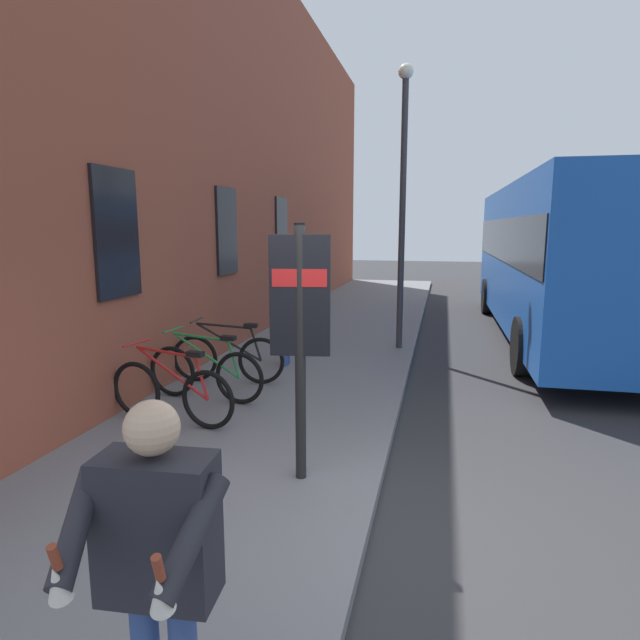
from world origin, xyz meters
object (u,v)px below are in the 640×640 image
Objects in this scene: city_bus at (561,253)px; pedestrian_crossing_street at (285,310)px; bicycle_by_door at (172,392)px; bicycle_leaning_wall at (206,373)px; transit_info_sign at (300,312)px; street_lamp at (403,186)px; tourist_with_hotdogs at (156,553)px; bicycle_nearest_sign at (228,358)px.

city_bus is 6.57m from pedestrian_crossing_street.
bicycle_by_door is 0.99× the size of bicycle_leaning_wall.
transit_info_sign is at bearing 155.08° from city_bus.
pedestrian_crossing_street is at bearing 128.39° from city_bus.
street_lamp is (5.83, -0.45, 1.53)m from transit_info_sign.
street_lamp is (-2.24, 3.30, 1.33)m from city_bus.
city_bus is 1.99× the size of street_lamp.
tourist_with_hotdogs reaches higher than pedestrian_crossing_street.
pedestrian_crossing_street is (-4.05, 5.11, -0.83)m from city_bus.
bicycle_by_door is 0.92m from bicycle_leaning_wall.
transit_info_sign is 4.30m from pedestrian_crossing_street.
tourist_with_hotdogs is at bearing -167.66° from pedestrian_crossing_street.
street_lamp reaches higher than transit_info_sign.
street_lamp is at bearing -4.44° from transit_info_sign.
bicycle_leaning_wall is at bearing -1.19° from bicycle_by_door.
transit_info_sign is at bearing -145.96° from bicycle_nearest_sign.
transit_info_sign is at bearing -118.58° from bicycle_by_door.
tourist_with_hotdogs reaches higher than bicycle_by_door.
street_lamp is at bearing 124.23° from city_bus.
bicycle_leaning_wall is 2.96m from transit_info_sign.
transit_info_sign reaches higher than tourist_with_hotdogs.
bicycle_by_door is at bearing 169.81° from pedestrian_crossing_street.
bicycle_nearest_sign is 6.05m from tourist_with_hotdogs.
transit_info_sign is (-2.82, -1.90, 1.21)m from bicycle_nearest_sign.
tourist_with_hotdogs is (-3.87, -2.04, 0.65)m from bicycle_by_door.
bicycle_nearest_sign is at bearing 142.04° from street_lamp.
bicycle_leaning_wall is at bearing 149.06° from street_lamp.
pedestrian_crossing_street is (4.03, 1.36, -0.63)m from transit_info_sign.
bicycle_by_door is 9.14m from city_bus.
tourist_with_hotdogs is at bearing -157.11° from bicycle_leaning_wall.
bicycle_leaning_wall is 0.74× the size of transit_info_sign.
bicycle_leaning_wall is at bearing 22.89° from tourist_with_hotdogs.
city_bus is at bearing -47.06° from bicycle_nearest_sign.
street_lamp is at bearing -2.02° from tourist_with_hotdogs.
street_lamp is at bearing -37.96° from bicycle_nearest_sign.
tourist_with_hotdogs is 8.93m from street_lamp.
bicycle_leaning_wall is 0.33× the size of street_lamp.
transit_info_sign is 0.45× the size of street_lamp.
bicycle_by_door is 0.99× the size of bicycle_nearest_sign.
bicycle_leaning_wall is 5.24m from tourist_with_hotdogs.
city_bus is 4.21m from street_lamp.
bicycle_leaning_wall is at bearing 137.43° from city_bus.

